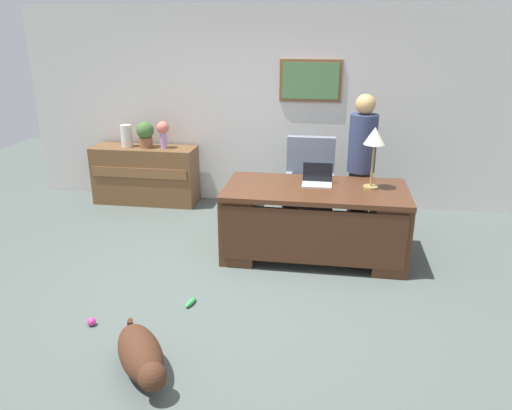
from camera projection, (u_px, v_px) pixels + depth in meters
name	position (u px, v px, depth m)	size (l,w,h in m)	color
ground_plane	(236.00, 286.00, 4.84)	(12.00, 12.00, 0.00)	#4C5651
back_wall	(271.00, 108.00, 6.80)	(7.00, 0.16, 2.70)	silver
desk	(314.00, 220.00, 5.33)	(1.95, 0.97, 0.79)	#4C2B19
credenza	(146.00, 175.00, 7.05)	(1.47, 0.50, 0.81)	brown
armchair	(309.00, 189.00, 6.15)	(0.60, 0.59, 1.12)	slate
person_standing	(361.00, 166.00, 5.72)	(0.32, 0.32, 1.71)	#262323
dog_lying	(142.00, 356.00, 3.56)	(0.64, 0.74, 0.30)	#472819
laptop	(317.00, 179.00, 5.34)	(0.32, 0.22, 0.22)	#B2B5BA
desk_lamp	(374.00, 140.00, 5.05)	(0.22, 0.22, 0.65)	#9E8447
vase_with_flowers	(163.00, 131.00, 6.79)	(0.17, 0.17, 0.37)	#B88CCE
vase_empty	(126.00, 136.00, 6.90)	(0.16, 0.16, 0.31)	silver
potted_plant	(145.00, 133.00, 6.84)	(0.24, 0.24, 0.36)	brown
dog_toy_ball	(92.00, 322.00, 4.19)	(0.07, 0.07, 0.07)	#D8338C
dog_toy_bone	(191.00, 302.00, 4.50)	(0.17, 0.05, 0.05)	green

